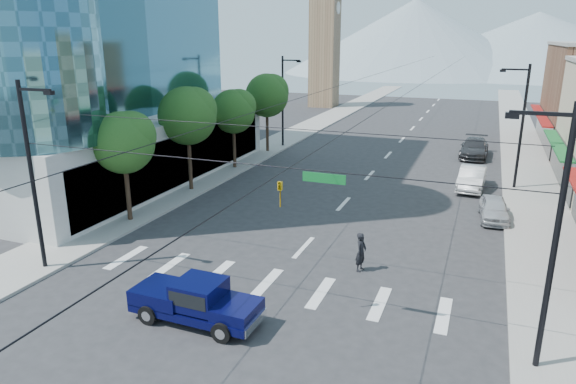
# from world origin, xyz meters

# --- Properties ---
(ground) EXTENTS (160.00, 160.00, 0.00)m
(ground) POSITION_xyz_m (0.00, 0.00, 0.00)
(ground) COLOR #28282B
(ground) RESTS_ON ground
(sidewalk_left) EXTENTS (4.00, 120.00, 0.15)m
(sidewalk_left) POSITION_xyz_m (-12.00, 40.00, 0.07)
(sidewalk_left) COLOR gray
(sidewalk_left) RESTS_ON ground
(sidewalk_right) EXTENTS (4.00, 120.00, 0.15)m
(sidewalk_right) POSITION_xyz_m (12.00, 40.00, 0.07)
(sidewalk_right) COLOR gray
(sidewalk_right) RESTS_ON ground
(clock_tower) EXTENTS (4.80, 4.80, 20.40)m
(clock_tower) POSITION_xyz_m (-16.50, 62.00, 10.64)
(clock_tower) COLOR #8C6B4C
(clock_tower) RESTS_ON ground
(mountain_left) EXTENTS (80.00, 80.00, 22.00)m
(mountain_left) POSITION_xyz_m (-15.00, 150.00, 11.00)
(mountain_left) COLOR gray
(mountain_left) RESTS_ON ground
(mountain_right) EXTENTS (90.00, 90.00, 18.00)m
(mountain_right) POSITION_xyz_m (20.00, 160.00, 9.00)
(mountain_right) COLOR gray
(mountain_right) RESTS_ON ground
(tree_near) EXTENTS (3.65, 3.64, 6.71)m
(tree_near) POSITION_xyz_m (-11.07, 6.10, 4.99)
(tree_near) COLOR black
(tree_near) RESTS_ON ground
(tree_midnear) EXTENTS (4.09, 4.09, 7.52)m
(tree_midnear) POSITION_xyz_m (-11.07, 13.10, 5.59)
(tree_midnear) COLOR black
(tree_midnear) RESTS_ON ground
(tree_midfar) EXTENTS (3.65, 3.64, 6.71)m
(tree_midfar) POSITION_xyz_m (-11.07, 20.10, 4.99)
(tree_midfar) COLOR black
(tree_midfar) RESTS_ON ground
(tree_far) EXTENTS (4.09, 4.09, 7.52)m
(tree_far) POSITION_xyz_m (-11.07, 27.10, 5.59)
(tree_far) COLOR black
(tree_far) RESTS_ON ground
(signal_rig) EXTENTS (21.80, 0.20, 9.00)m
(signal_rig) POSITION_xyz_m (0.19, -1.00, 4.64)
(signal_rig) COLOR black
(signal_rig) RESTS_ON ground
(lamp_pole_nw) EXTENTS (2.00, 0.25, 9.00)m
(lamp_pole_nw) POSITION_xyz_m (-10.67, 30.00, 4.94)
(lamp_pole_nw) COLOR black
(lamp_pole_nw) RESTS_ON ground
(lamp_pole_ne) EXTENTS (2.00, 0.25, 9.00)m
(lamp_pole_ne) POSITION_xyz_m (10.67, 22.00, 4.94)
(lamp_pole_ne) COLOR black
(lamp_pole_ne) RESTS_ON ground
(pickup_truck) EXTENTS (5.31, 2.15, 1.78)m
(pickup_truck) POSITION_xyz_m (-1.49, -2.50, 0.93)
(pickup_truck) COLOR #07093A
(pickup_truck) RESTS_ON ground
(pedestrian) EXTENTS (0.59, 0.78, 1.92)m
(pedestrian) POSITION_xyz_m (3.47, 4.37, 0.96)
(pedestrian) COLOR black
(pedestrian) RESTS_ON ground
(parked_car_near) EXTENTS (1.98, 4.25, 1.41)m
(parked_car_near) POSITION_xyz_m (9.40, 14.35, 0.70)
(parked_car_near) COLOR silver
(parked_car_near) RESTS_ON ground
(parked_car_mid) EXTENTS (2.00, 5.09, 1.65)m
(parked_car_mid) POSITION_xyz_m (7.83, 20.88, 0.83)
(parked_car_mid) COLOR silver
(parked_car_mid) RESTS_ON ground
(parked_car_far) EXTENTS (2.53, 5.98, 1.72)m
(parked_car_far) POSITION_xyz_m (7.60, 32.11, 0.86)
(parked_car_far) COLOR #333336
(parked_car_far) RESTS_ON ground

